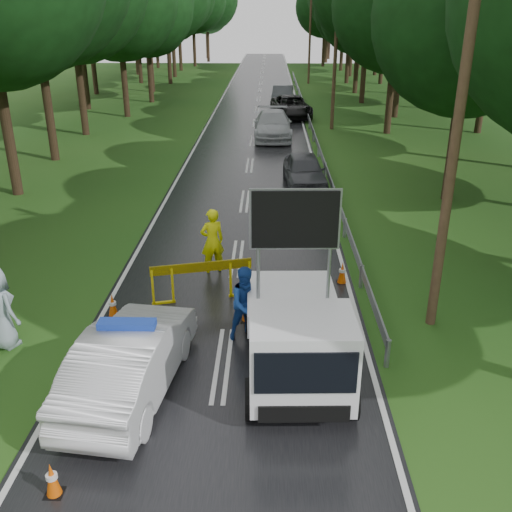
{
  "coord_description": "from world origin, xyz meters",
  "views": [
    {
      "loc": [
        1.02,
        -10.88,
        7.4
      ],
      "look_at": [
        0.68,
        3.22,
        1.3
      ],
      "focal_mm": 40.0,
      "sensor_mm": 36.0,
      "label": 1
    }
  ],
  "objects_px": {
    "queue_car_first": "(304,171)",
    "queue_car_fourth": "(283,96)",
    "police_sedan": "(131,360)",
    "barrier": "(201,272)",
    "queue_car_second": "(273,125)",
    "civilian": "(247,303)",
    "officer": "(212,241)",
    "queue_car_third": "(291,107)",
    "work_truck": "(297,335)"
  },
  "relations": [
    {
      "from": "queue_car_second",
      "to": "queue_car_fourth",
      "type": "xyz_separation_m",
      "value": [
        0.87,
        13.57,
        -0.04
      ]
    },
    {
      "from": "civilian",
      "to": "officer",
      "type": "bearing_deg",
      "value": 83.0
    },
    {
      "from": "officer",
      "to": "civilian",
      "type": "relative_size",
      "value": 1.09
    },
    {
      "from": "queue_car_first",
      "to": "queue_car_second",
      "type": "bearing_deg",
      "value": 93.68
    },
    {
      "from": "queue_car_second",
      "to": "queue_car_third",
      "type": "height_order",
      "value": "queue_car_second"
    },
    {
      "from": "officer",
      "to": "queue_car_second",
      "type": "xyz_separation_m",
      "value": [
        1.89,
        19.95,
        -0.19
      ]
    },
    {
      "from": "work_truck",
      "to": "queue_car_first",
      "type": "distance_m",
      "value": 14.72
    },
    {
      "from": "queue_car_third",
      "to": "queue_car_fourth",
      "type": "xyz_separation_m",
      "value": [
        -0.52,
        6.0,
        -0.0
      ]
    },
    {
      "from": "civilian",
      "to": "queue_car_first",
      "type": "distance_m",
      "value": 13.24
    },
    {
      "from": "barrier",
      "to": "queue_car_second",
      "type": "bearing_deg",
      "value": 70.59
    },
    {
      "from": "barrier",
      "to": "queue_car_first",
      "type": "relative_size",
      "value": 0.63
    },
    {
      "from": "queue_car_third",
      "to": "queue_car_fourth",
      "type": "relative_size",
      "value": 1.19
    },
    {
      "from": "police_sedan",
      "to": "barrier",
      "type": "bearing_deg",
      "value": -96.4
    },
    {
      "from": "queue_car_third",
      "to": "work_truck",
      "type": "bearing_deg",
      "value": -98.31
    },
    {
      "from": "officer",
      "to": "queue_car_fourth",
      "type": "bearing_deg",
      "value": -118.67
    },
    {
      "from": "queue_car_first",
      "to": "queue_car_third",
      "type": "xyz_separation_m",
      "value": [
        0.0,
        18.25,
        0.05
      ]
    },
    {
      "from": "barrier",
      "to": "queue_car_third",
      "type": "xyz_separation_m",
      "value": [
        3.4,
        29.43,
        -0.08
      ]
    },
    {
      "from": "civilian",
      "to": "queue_car_third",
      "type": "bearing_deg",
      "value": 61.76
    },
    {
      "from": "queue_car_third",
      "to": "queue_car_fourth",
      "type": "bearing_deg",
      "value": 88.35
    },
    {
      "from": "police_sedan",
      "to": "civilian",
      "type": "distance_m",
      "value": 3.22
    },
    {
      "from": "officer",
      "to": "civilian",
      "type": "bearing_deg",
      "value": 83.46
    },
    {
      "from": "civilian",
      "to": "barrier",
      "type": "bearing_deg",
      "value": 100.32
    },
    {
      "from": "barrier",
      "to": "queue_car_fourth",
      "type": "bearing_deg",
      "value": 71.21
    },
    {
      "from": "police_sedan",
      "to": "civilian",
      "type": "bearing_deg",
      "value": -128.68
    },
    {
      "from": "officer",
      "to": "civilian",
      "type": "xyz_separation_m",
      "value": [
        1.19,
        -3.79,
        -0.08
      ]
    },
    {
      "from": "officer",
      "to": "queue_car_second",
      "type": "bearing_deg",
      "value": -119.38
    },
    {
      "from": "queue_car_fourth",
      "to": "queue_car_third",
      "type": "bearing_deg",
      "value": -80.97
    },
    {
      "from": "queue_car_second",
      "to": "queue_car_third",
      "type": "xyz_separation_m",
      "value": [
        1.39,
        7.57,
        -0.04
      ]
    },
    {
      "from": "police_sedan",
      "to": "work_truck",
      "type": "relative_size",
      "value": 0.98
    },
    {
      "from": "work_truck",
      "to": "barrier",
      "type": "distance_m",
      "value": 4.27
    },
    {
      "from": "police_sedan",
      "to": "queue_car_fourth",
      "type": "xyz_separation_m",
      "value": [
        3.88,
        39.55,
        0.01
      ]
    },
    {
      "from": "queue_car_second",
      "to": "queue_car_fourth",
      "type": "bearing_deg",
      "value": 85.74
    },
    {
      "from": "officer",
      "to": "queue_car_first",
      "type": "xyz_separation_m",
      "value": [
        3.28,
        9.28,
        -0.28
      ]
    },
    {
      "from": "work_truck",
      "to": "queue_car_second",
      "type": "height_order",
      "value": "work_truck"
    },
    {
      "from": "queue_car_first",
      "to": "civilian",
      "type": "bearing_deg",
      "value": -102.83
    },
    {
      "from": "queue_car_second",
      "to": "queue_car_fourth",
      "type": "relative_size",
      "value": 1.2
    },
    {
      "from": "queue_car_first",
      "to": "barrier",
      "type": "bearing_deg",
      "value": -110.66
    },
    {
      "from": "police_sedan",
      "to": "barrier",
      "type": "relative_size",
      "value": 1.79
    },
    {
      "from": "queue_car_first",
      "to": "queue_car_fourth",
      "type": "relative_size",
      "value": 0.91
    },
    {
      "from": "police_sedan",
      "to": "queue_car_first",
      "type": "height_order",
      "value": "police_sedan"
    },
    {
      "from": "barrier",
      "to": "queue_car_second",
      "type": "distance_m",
      "value": 21.95
    },
    {
      "from": "barrier",
      "to": "civilian",
      "type": "relative_size",
      "value": 1.45
    },
    {
      "from": "police_sedan",
      "to": "work_truck",
      "type": "bearing_deg",
      "value": -162.36
    },
    {
      "from": "police_sedan",
      "to": "civilian",
      "type": "xyz_separation_m",
      "value": [
        2.32,
        2.24,
        0.16
      ]
    },
    {
      "from": "work_truck",
      "to": "civilian",
      "type": "distance_m",
      "value": 1.97
    },
    {
      "from": "queue_car_fourth",
      "to": "civilian",
      "type": "bearing_deg",
      "value": -88.36
    },
    {
      "from": "civilian",
      "to": "queue_car_second",
      "type": "xyz_separation_m",
      "value": [
        0.7,
        23.74,
        -0.11
      ]
    },
    {
      "from": "queue_car_first",
      "to": "queue_car_second",
      "type": "distance_m",
      "value": 10.76
    },
    {
      "from": "police_sedan",
      "to": "officer",
      "type": "relative_size",
      "value": 2.39
    },
    {
      "from": "police_sedan",
      "to": "barrier",
      "type": "xyz_separation_m",
      "value": [
        1.01,
        4.13,
        0.09
      ]
    }
  ]
}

